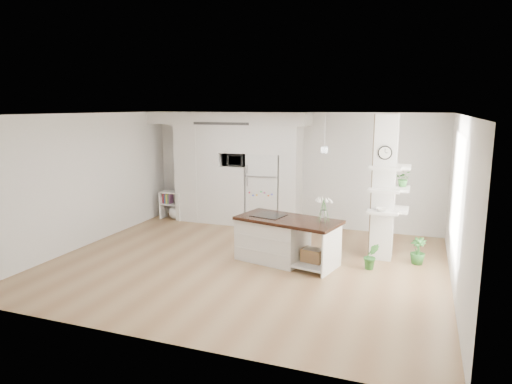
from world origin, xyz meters
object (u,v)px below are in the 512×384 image
bookshelf (174,207)px  floor_plant_a (371,256)px  kitchen_island (278,238)px  refrigerator (266,190)px

bookshelf → floor_plant_a: bookshelf is taller
bookshelf → kitchen_island: bearing=-29.8°
kitchen_island → refrigerator: bearing=127.3°
refrigerator → floor_plant_a: refrigerator is taller
refrigerator → kitchen_island: bearing=-65.8°
kitchen_island → floor_plant_a: size_ratio=4.17×
refrigerator → kitchen_island: refrigerator is taller
kitchen_island → floor_plant_a: kitchen_island is taller
bookshelf → floor_plant_a: 5.52m
kitchen_island → floor_plant_a: (1.68, 0.12, -0.20)m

